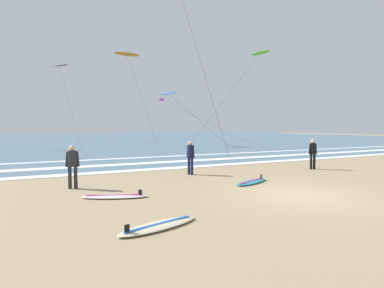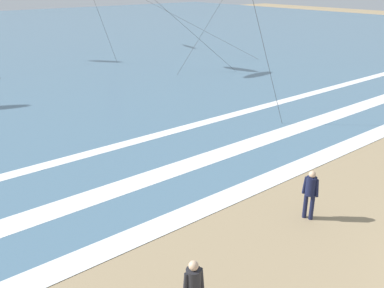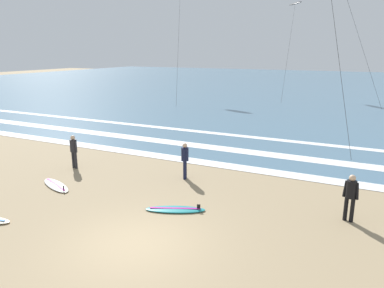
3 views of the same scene
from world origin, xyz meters
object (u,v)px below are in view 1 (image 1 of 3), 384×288
Objects in this scene: surfboard_foreground_flat at (252,182)px; surfboard_right_spare at (159,226)px; surfer_background_far at (72,163)px; kite_blue_distant_high at (169,94)px; surfboard_near_water at (115,196)px; kite_orange_far_right at (127,55)px; kite_magenta_high_right at (162,100)px; surfer_mid_group at (190,155)px; kite_lime_high_left at (260,53)px; kite_black_mid_center at (60,66)px; surfer_left_far at (313,151)px.

surfboard_foreground_flat is 6.43m from surfboard_right_spare.
kite_blue_distant_high is at bearing 59.73° from surfer_background_far.
surfboard_foreground_flat is at bearing 1.13° from surfboard_near_water.
kite_magenta_high_right is at bearing 50.01° from kite_orange_far_right.
surfer_mid_group is 0.14× the size of kite_orange_far_right.
kite_black_mid_center is (-22.74, 16.92, -0.70)m from kite_lime_high_left.
surfer_mid_group is 0.74× the size of surfboard_foreground_flat.
surfer_left_far is 6.83m from surfer_mid_group.
kite_blue_distant_high reaches higher than surfboard_near_water.
surfer_left_far is 39.92m from kite_black_mid_center.
surfer_mid_group is (5.37, 1.03, 0.00)m from surfer_background_far.
kite_magenta_high_right is at bearing 70.64° from surfer_mid_group.
surfer_left_far is 0.22× the size of kite_blue_distant_high.
kite_lime_high_left is at bearing -16.64° from kite_orange_far_right.
kite_magenta_high_right is 2.32× the size of kite_blue_distant_high.
kite_lime_high_left is at bearing 50.32° from surfboard_foreground_flat.
surfboard_near_water is at bearing -64.84° from surfer_background_far.
kite_orange_far_right is at bearing 159.52° from kite_blue_distant_high.
surfboard_near_water is at bearing -113.64° from kite_magenta_high_right.
kite_orange_far_right is at bearing 75.91° from surfboard_right_spare.
surfer_background_far is at bearing 115.16° from surfboard_near_water.
surfer_background_far is 5.81m from surfboard_right_spare.
surfer_left_far is 0.13× the size of kite_lime_high_left.
surfer_mid_group is 0.13× the size of kite_lime_high_left.
kite_orange_far_right is at bearing -129.99° from kite_magenta_high_right.
surfboard_foreground_flat is at bearing -106.12° from kite_magenta_high_right.
surfboard_right_spare is (0.20, -3.43, 0.00)m from surfboard_near_water.
kite_magenta_high_right is at bearing 72.39° from kite_blue_distant_high.
surfboard_foreground_flat is at bearing 33.39° from surfboard_right_spare.
surfer_mid_group is at bearing -135.79° from kite_lime_high_left.
surfer_left_far is 0.14× the size of kite_orange_far_right.
kite_black_mid_center is at bearing 172.15° from kite_magenta_high_right.
surfboard_right_spare is at bearing -104.09° from kite_orange_far_right.
surfer_background_far is 38.54m from kite_black_mid_center.
kite_black_mid_center reaches higher than kite_blue_distant_high.
kite_orange_far_right is at bearing 163.36° from kite_lime_high_left.
surfboard_near_water is (1.03, -2.18, -0.91)m from surfer_background_far.
surfer_background_far is 0.74× the size of surfboard_near_water.
surfboard_near_water is 0.18× the size of kite_black_mid_center.
kite_blue_distant_high is (4.67, -1.75, -4.59)m from kite_orange_far_right.
surfer_left_far is at bearing -1.20° from surfer_background_far.
kite_lime_high_left is 1.66× the size of kite_blue_distant_high.
kite_magenta_high_right is at bearing 66.36° from surfboard_near_water.
surfer_background_far is 6.97m from surfboard_foreground_flat.
surfer_background_far is 0.74× the size of surfboard_foreground_flat.
surfboard_foreground_flat is at bearing -161.63° from surfer_left_far.
kite_lime_high_left is at bearing -15.04° from kite_blue_distant_high.
surfer_background_far is at bearing -93.60° from kite_black_mid_center.
kite_lime_high_left reaches higher than surfer_mid_group.
surfboard_right_spare is 0.18× the size of kite_lime_high_left.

